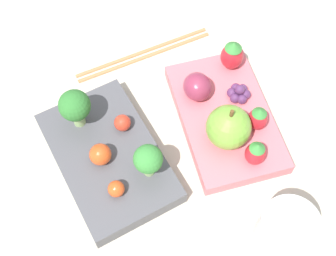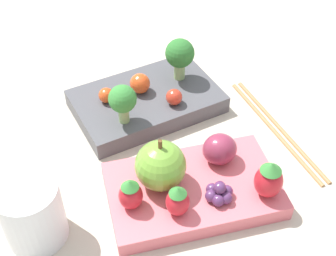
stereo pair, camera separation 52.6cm
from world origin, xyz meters
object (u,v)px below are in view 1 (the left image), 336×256
at_px(strawberry_1, 256,153).
at_px(chopsticks_pair, 144,54).
at_px(cherry_tomato_0, 100,154).
at_px(drinking_cup, 284,233).
at_px(cherry_tomato_2, 116,189).
at_px(strawberry_0, 232,55).
at_px(strawberry_2, 258,118).
at_px(grape_cluster, 239,93).
at_px(bento_box_savoury, 108,158).
at_px(apple, 228,127).
at_px(cherry_tomato_1, 122,123).
at_px(broccoli_floret_1, 148,160).
at_px(plum, 197,87).
at_px(broccoli_floret_0, 75,106).
at_px(bento_box_fruit, 225,117).

bearing_deg(strawberry_1, chopsticks_pair, 16.83).
distance_m(cherry_tomato_0, drinking_cup, 0.24).
bearing_deg(cherry_tomato_2, cherry_tomato_0, 4.75).
bearing_deg(strawberry_1, strawberry_0, -13.97).
bearing_deg(cherry_tomato_2, strawberry_2, -83.19).
distance_m(grape_cluster, chopsticks_pair, 0.16).
distance_m(bento_box_savoury, grape_cluster, 0.19).
height_order(cherry_tomato_2, apple, apple).
bearing_deg(drinking_cup, apple, 1.91).
distance_m(cherry_tomato_1, apple, 0.13).
distance_m(bento_box_savoury, strawberry_2, 0.20).
bearing_deg(apple, cherry_tomato_2, 97.62).
relative_size(broccoli_floret_1, chopsticks_pair, 0.26).
bearing_deg(cherry_tomato_2, broccoli_floret_1, -76.62).
distance_m(cherry_tomato_1, strawberry_2, 0.17).
bearing_deg(drinking_cup, strawberry_0, -11.53).
bearing_deg(grape_cluster, drinking_cup, 169.03).
relative_size(cherry_tomato_0, apple, 0.41).
bearing_deg(cherry_tomato_0, grape_cluster, -83.03).
bearing_deg(drinking_cup, grape_cluster, -10.97).
relative_size(broccoli_floret_1, plum, 1.34).
xyz_separation_m(broccoli_floret_0, apple, (-0.09, -0.17, -0.01)).
bearing_deg(cherry_tomato_0, strawberry_2, -96.93).
relative_size(broccoli_floret_0, strawberry_1, 1.54).
xyz_separation_m(apple, grape_cluster, (0.05, -0.04, -0.02)).
height_order(bento_box_fruit, broccoli_floret_0, broccoli_floret_0).
height_order(cherry_tomato_0, plum, plum).
bearing_deg(grape_cluster, strawberry_0, -13.59).
bearing_deg(broccoli_floret_1, chopsticks_pair, -17.75).
height_order(apple, strawberry_1, apple).
bearing_deg(strawberry_2, cherry_tomato_2, 96.81).
bearing_deg(cherry_tomato_2, bento_box_savoury, -5.10).
bearing_deg(strawberry_2, bento_box_fruit, 41.97).
xyz_separation_m(broccoli_floret_1, strawberry_0, (0.11, -0.16, -0.02)).
bearing_deg(cherry_tomato_2, grape_cluster, -69.69).
distance_m(plum, chopsticks_pair, 0.12).
bearing_deg(strawberry_2, apple, 93.96).
distance_m(strawberry_2, drinking_cup, 0.15).
xyz_separation_m(strawberry_1, chopsticks_pair, (0.22, 0.07, -0.04)).
bearing_deg(strawberry_1, strawberry_2, -30.04).
distance_m(broccoli_floret_0, cherry_tomato_2, 0.11).
relative_size(strawberry_2, plum, 0.97).
distance_m(cherry_tomato_1, plum, 0.11).
relative_size(broccoli_floret_0, apple, 0.92).
bearing_deg(cherry_tomato_1, plum, -82.64).
bearing_deg(chopsticks_pair, strawberry_2, -152.65).
relative_size(plum, chopsticks_pair, 0.19).
relative_size(bento_box_fruit, cherry_tomato_0, 7.40).
height_order(cherry_tomato_0, cherry_tomato_2, cherry_tomato_0).
xyz_separation_m(cherry_tomato_2, grape_cluster, (0.07, -0.20, -0.01)).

